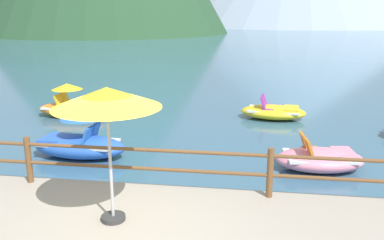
{
  "coord_description": "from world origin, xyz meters",
  "views": [
    {
      "loc": [
        1.97,
        -5.63,
        3.76
      ],
      "look_at": [
        0.43,
        5.0,
        0.9
      ],
      "focal_mm": 38.42,
      "sensor_mm": 36.0,
      "label": 1
    }
  ],
  "objects_px": {
    "pedal_boat_0": "(72,106)",
    "pedal_boat_2": "(320,159)",
    "pedal_boat_1": "(79,142)",
    "pedal_boat_3": "(274,112)",
    "beach_umbrella": "(107,99)"
  },
  "relations": [
    {
      "from": "pedal_boat_0",
      "to": "pedal_boat_2",
      "type": "relative_size",
      "value": 1.16
    },
    {
      "from": "pedal_boat_0",
      "to": "pedal_boat_2",
      "type": "xyz_separation_m",
      "value": [
        8.2,
        -4.12,
        -0.11
      ]
    },
    {
      "from": "pedal_boat_2",
      "to": "pedal_boat_1",
      "type": "bearing_deg",
      "value": 179.73
    },
    {
      "from": "pedal_boat_0",
      "to": "pedal_boat_3",
      "type": "bearing_deg",
      "value": 5.74
    },
    {
      "from": "pedal_boat_1",
      "to": "pedal_boat_3",
      "type": "xyz_separation_m",
      "value": [
        5.28,
        4.83,
        -0.16
      ]
    },
    {
      "from": "beach_umbrella",
      "to": "pedal_boat_0",
      "type": "xyz_separation_m",
      "value": [
        -4.28,
        7.95,
        -2.06
      ]
    },
    {
      "from": "pedal_boat_1",
      "to": "pedal_boat_2",
      "type": "xyz_separation_m",
      "value": [
        6.16,
        -0.03,
        -0.14
      ]
    },
    {
      "from": "beach_umbrella",
      "to": "pedal_boat_3",
      "type": "distance_m",
      "value": 9.45
    },
    {
      "from": "beach_umbrella",
      "to": "pedal_boat_1",
      "type": "distance_m",
      "value": 4.9
    },
    {
      "from": "pedal_boat_0",
      "to": "pedal_boat_1",
      "type": "distance_m",
      "value": 4.57
    },
    {
      "from": "beach_umbrella",
      "to": "pedal_boat_2",
      "type": "relative_size",
      "value": 1.0
    },
    {
      "from": "pedal_boat_3",
      "to": "pedal_boat_0",
      "type": "bearing_deg",
      "value": -174.26
    },
    {
      "from": "pedal_boat_1",
      "to": "pedal_boat_3",
      "type": "distance_m",
      "value": 7.16
    },
    {
      "from": "beach_umbrella",
      "to": "pedal_boat_1",
      "type": "xyz_separation_m",
      "value": [
        -2.25,
        3.85,
        -2.03
      ]
    },
    {
      "from": "beach_umbrella",
      "to": "pedal_boat_1",
      "type": "relative_size",
      "value": 0.86
    }
  ]
}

